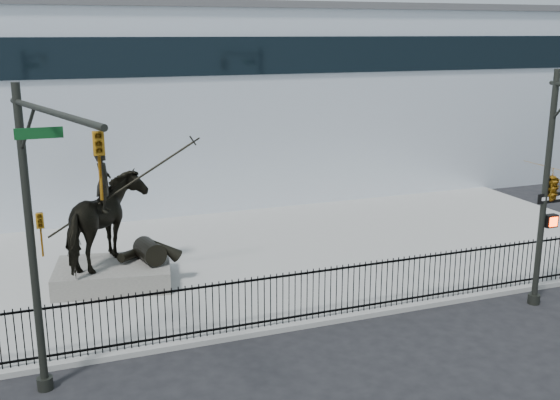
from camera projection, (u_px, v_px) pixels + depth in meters
name	position (u px, v px, depth m)	size (l,w,h in m)	color
ground	(326.00, 344.00, 17.29)	(120.00, 120.00, 0.00)	black
plaza	(246.00, 258.00, 23.62)	(30.00, 12.00, 0.15)	gray
building	(170.00, 101.00, 34.31)	(44.00, 14.00, 9.00)	silver
picket_fence	(308.00, 295.00, 18.20)	(22.10, 0.10, 1.50)	black
statue_plinth	(113.00, 274.00, 20.89)	(3.57, 2.45, 0.67)	#585450
equestrian_statue	(112.00, 222.00, 20.47)	(4.52, 3.20, 3.88)	black
traffic_signal_left	(42.00, 231.00, 13.43)	(1.52, 4.84, 7.00)	black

